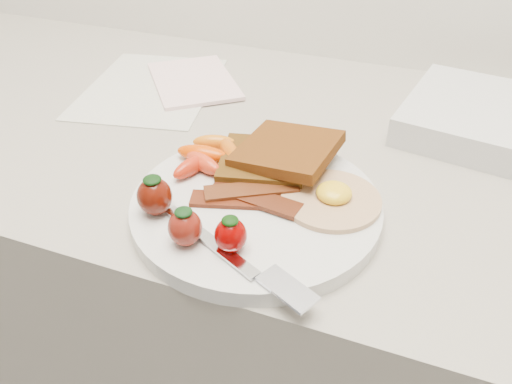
% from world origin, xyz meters
% --- Properties ---
extents(counter, '(2.00, 0.60, 0.90)m').
position_xyz_m(counter, '(0.00, 1.70, 0.45)').
color(counter, gray).
rests_on(counter, ground).
extents(plate, '(0.27, 0.27, 0.02)m').
position_xyz_m(plate, '(0.01, 1.53, 0.91)').
color(plate, silver).
rests_on(plate, counter).
extents(toast_lower, '(0.12, 0.12, 0.01)m').
position_xyz_m(toast_lower, '(-0.00, 1.59, 0.93)').
color(toast_lower, '#452D0D').
rests_on(toast_lower, plate).
extents(toast_upper, '(0.12, 0.12, 0.02)m').
position_xyz_m(toast_upper, '(0.02, 1.61, 0.94)').
color(toast_upper, '#4C1F09').
rests_on(toast_upper, toast_lower).
extents(fried_egg, '(0.11, 0.11, 0.02)m').
position_xyz_m(fried_egg, '(0.09, 1.56, 0.92)').
color(fried_egg, beige).
rests_on(fried_egg, plate).
extents(bacon_strips, '(0.12, 0.08, 0.01)m').
position_xyz_m(bacon_strips, '(0.00, 1.53, 0.92)').
color(bacon_strips, '#330804').
rests_on(bacon_strips, plate).
extents(baby_carrots, '(0.09, 0.10, 0.02)m').
position_xyz_m(baby_carrots, '(-0.07, 1.58, 0.93)').
color(baby_carrots, '#DF4300').
rests_on(baby_carrots, plate).
extents(strawberries, '(0.13, 0.07, 0.04)m').
position_xyz_m(strawberries, '(-0.04, 1.46, 0.94)').
color(strawberries, '#4B0E04').
rests_on(strawberries, plate).
extents(fork, '(0.18, 0.09, 0.00)m').
position_xyz_m(fork, '(0.04, 1.44, 0.92)').
color(fork, silver).
rests_on(fork, plate).
extents(paper_sheet, '(0.25, 0.30, 0.00)m').
position_xyz_m(paper_sheet, '(-0.26, 1.77, 0.90)').
color(paper_sheet, beige).
rests_on(paper_sheet, counter).
extents(notepad, '(0.21, 0.22, 0.01)m').
position_xyz_m(notepad, '(-0.20, 1.81, 0.91)').
color(notepad, '#FBD0D3').
rests_on(notepad, paper_sheet).
extents(appliance, '(0.30, 0.25, 0.04)m').
position_xyz_m(appliance, '(0.27, 1.81, 0.92)').
color(appliance, silver).
rests_on(appliance, counter).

